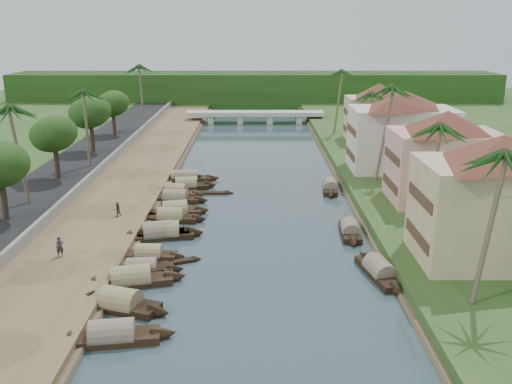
{
  "coord_description": "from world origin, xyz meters",
  "views": [
    {
      "loc": [
        0.01,
        -44.63,
        19.35
      ],
      "look_at": [
        0.12,
        14.59,
        2.0
      ],
      "focal_mm": 40.0,
      "sensor_mm": 36.0,
      "label": 1
    }
  ],
  "objects_px": {
    "sampan_1": "(121,304)",
    "person_near": "(60,247)",
    "sampan_0": "(112,336)",
    "bridge": "(255,115)",
    "building_near": "(497,198)"
  },
  "relations": [
    {
      "from": "building_near",
      "to": "person_near",
      "type": "xyz_separation_m",
      "value": [
        -35.24,
        1.56,
        -4.73
      ]
    },
    {
      "from": "building_near",
      "to": "sampan_1",
      "type": "xyz_separation_m",
      "value": [
        -28.51,
        -6.17,
        -5.97
      ]
    },
    {
      "from": "sampan_0",
      "to": "person_near",
      "type": "xyz_separation_m",
      "value": [
        -7.18,
        12.09,
        1.24
      ]
    },
    {
      "from": "sampan_0",
      "to": "person_near",
      "type": "bearing_deg",
      "value": 112.26
    },
    {
      "from": "sampan_1",
      "to": "person_near",
      "type": "xyz_separation_m",
      "value": [
        -6.73,
        7.73,
        1.24
      ]
    },
    {
      "from": "bridge",
      "to": "person_near",
      "type": "xyz_separation_m",
      "value": [
        -16.24,
        -72.44,
        -0.07
      ]
    },
    {
      "from": "bridge",
      "to": "sampan_1",
      "type": "distance_m",
      "value": 80.74
    },
    {
      "from": "bridge",
      "to": "sampan_0",
      "type": "bearing_deg",
      "value": -96.12
    },
    {
      "from": "building_near",
      "to": "person_near",
      "type": "relative_size",
      "value": 8.68
    },
    {
      "from": "building_near",
      "to": "sampan_0",
      "type": "distance_m",
      "value": 30.56
    },
    {
      "from": "sampan_0",
      "to": "sampan_1",
      "type": "xyz_separation_m",
      "value": [
        -0.45,
        4.36,
        0.0
      ]
    },
    {
      "from": "sampan_1",
      "to": "person_near",
      "type": "relative_size",
      "value": 4.73
    },
    {
      "from": "bridge",
      "to": "person_near",
      "type": "relative_size",
      "value": 16.36
    },
    {
      "from": "sampan_0",
      "to": "sampan_1",
      "type": "height_order",
      "value": "sampan_1"
    },
    {
      "from": "bridge",
      "to": "sampan_0",
      "type": "relative_size",
      "value": 3.3
    }
  ]
}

